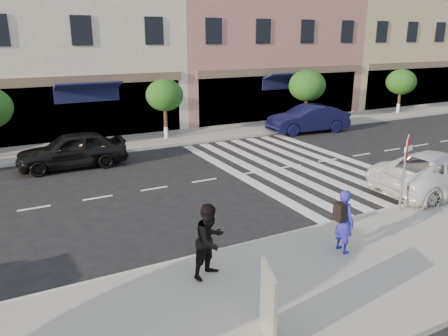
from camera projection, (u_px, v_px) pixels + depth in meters
ground at (201, 231)px, 12.28m from camera, size 120.00×120.00×0.00m
sidewalk_near at (276, 296)px, 9.08m from camera, size 60.00×4.50×0.15m
sidewalk_far at (108, 145)px, 21.58m from camera, size 60.00×3.00×0.15m
building_centre at (67, 31)px, 24.86m from camera, size 11.00×9.00×11.00m
building_east_mid at (248, 17)px, 29.88m from camera, size 13.00×9.00×13.00m
building_east_far at (380, 26)px, 35.57m from camera, size 12.00×9.00×12.00m
street_tree_c at (165, 95)px, 22.07m from camera, size 1.90×1.90×3.04m
street_tree_ea at (307, 86)px, 26.05m from camera, size 2.20×2.20×3.19m
street_tree_eb at (401, 82)px, 29.65m from camera, size 2.00×2.00×2.94m
stop_sign at (406, 156)px, 12.83m from camera, size 0.83×0.21×2.38m
photographer at (344, 221)px, 10.63m from camera, size 0.41×0.60×1.60m
walker at (210, 240)px, 9.51m from camera, size 1.01×0.91×1.69m
poster_board at (269, 306)px, 7.50m from camera, size 0.41×0.88×1.39m
car_near_right at (442, 173)px, 15.11m from camera, size 5.24×2.52×1.44m
car_far_mid at (72, 150)px, 18.01m from camera, size 4.41×1.87×1.49m
car_far_right at (308, 119)px, 24.58m from camera, size 4.79×2.13×1.53m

